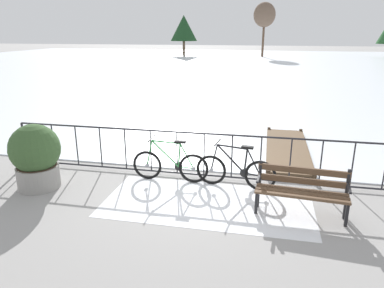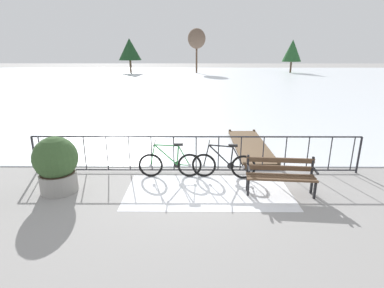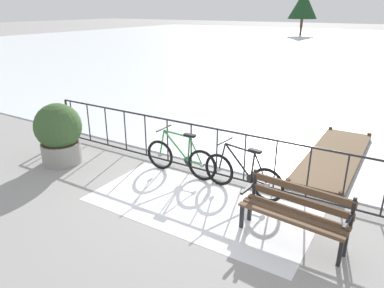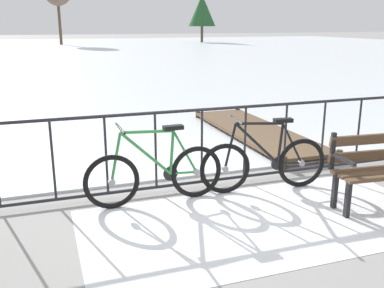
{
  "view_description": "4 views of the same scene",
  "coord_description": "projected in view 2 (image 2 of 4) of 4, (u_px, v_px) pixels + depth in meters",
  "views": [
    {
      "loc": [
        1.28,
        -7.33,
        3.17
      ],
      "look_at": [
        -0.2,
        -0.36,
        0.91
      ],
      "focal_mm": 33.32,
      "sensor_mm": 36.0,
      "label": 1
    },
    {
      "loc": [
        -0.07,
        -7.84,
        3.27
      ],
      "look_at": [
        -0.11,
        -0.02,
        0.85
      ],
      "focal_mm": 28.05,
      "sensor_mm": 36.0,
      "label": 2
    },
    {
      "loc": [
        3.13,
        -5.99,
        3.33
      ],
      "look_at": [
        -0.24,
        -0.58,
        0.87
      ],
      "focal_mm": 33.44,
      "sensor_mm": 36.0,
      "label": 3
    },
    {
      "loc": [
        -1.91,
        -5.1,
        2.12
      ],
      "look_at": [
        -0.03,
        0.3,
        0.52
      ],
      "focal_mm": 40.87,
      "sensor_mm": 36.0,
      "label": 4
    }
  ],
  "objects": [
    {
      "name": "tree_centre",
      "position": [
        130.0,
        49.0,
        46.33
      ],
      "size": [
        3.51,
        3.51,
        5.21
      ],
      "color": "brown",
      "rests_on": "ground"
    },
    {
      "name": "bicycle_second",
      "position": [
        170.0,
        164.0,
        8.07
      ],
      "size": [
        1.71,
        0.52,
        0.97
      ],
      "color": "black",
      "rests_on": "ground"
    },
    {
      "name": "park_bench",
      "position": [
        280.0,
        173.0,
        7.1
      ],
      "size": [
        1.64,
        0.62,
        0.89
      ],
      "color": "brown",
      "rests_on": "ground"
    },
    {
      "name": "planter_with_shrub",
      "position": [
        56.0,
        164.0,
        7.12
      ],
      "size": [
        1.03,
        1.03,
        1.38
      ],
      "color": "gray",
      "rests_on": "ground"
    },
    {
      "name": "ground_plane",
      "position": [
        196.0,
        173.0,
        8.45
      ],
      "size": [
        160.0,
        160.0,
        0.0
      ],
      "primitive_type": "plane",
      "color": "gray"
    },
    {
      "name": "bicycle_near_railing",
      "position": [
        224.0,
        165.0,
        8.01
      ],
      "size": [
        1.71,
        0.52,
        0.97
      ],
      "color": "black",
      "rests_on": "ground"
    },
    {
      "name": "snow_patch",
      "position": [
        208.0,
        191.0,
        7.3
      ],
      "size": [
        3.98,
        1.95,
        0.01
      ],
      "primitive_type": "cube",
      "color": "white",
      "rests_on": "ground"
    },
    {
      "name": "wooden_dock",
      "position": [
        250.0,
        145.0,
        10.49
      ],
      "size": [
        1.1,
        3.87,
        0.2
      ],
      "color": "brown",
      "rests_on": "ground"
    },
    {
      "name": "tree_west_mid",
      "position": [
        197.0,
        39.0,
        45.78
      ],
      "size": [
        2.71,
        2.71,
        6.64
      ],
      "color": "brown",
      "rests_on": "ground"
    },
    {
      "name": "tree_far_west",
      "position": [
        292.0,
        51.0,
        46.66
      ],
      "size": [
        2.95,
        2.95,
        5.04
      ],
      "color": "brown",
      "rests_on": "ground"
    },
    {
      "name": "frozen_pond",
      "position": [
        194.0,
        80.0,
        35.58
      ],
      "size": [
        80.0,
        56.0,
        0.03
      ],
      "primitive_type": "cube",
      "color": "silver",
      "rests_on": "ground"
    },
    {
      "name": "railing_fence",
      "position": [
        196.0,
        154.0,
        8.29
      ],
      "size": [
        9.06,
        0.06,
        1.07
      ],
      "color": "#232328",
      "rests_on": "ground"
    }
  ]
}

